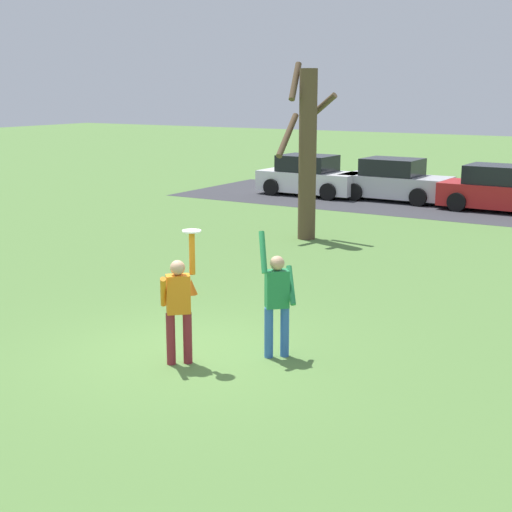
{
  "coord_description": "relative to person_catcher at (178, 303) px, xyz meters",
  "views": [
    {
      "loc": [
        6.93,
        -9.24,
        4.19
      ],
      "look_at": [
        0.7,
        0.92,
        1.53
      ],
      "focal_mm": 52.75,
      "sensor_mm": 36.0,
      "label": 1
    }
  ],
  "objects": [
    {
      "name": "parked_car_silver",
      "position": [
        -3.6,
        18.23,
        -0.25
      ],
      "size": [
        4.13,
        2.1,
        1.59
      ],
      "rotation": [
        0.0,
        0.0,
        -0.02
      ],
      "color": "#BCBCC1",
      "rests_on": "ground_plane"
    },
    {
      "name": "frisbee_disc",
      "position": [
        0.16,
        0.15,
        1.11
      ],
      "size": [
        0.29,
        0.29,
        0.02
      ],
      "primitive_type": "cylinder",
      "color": "white",
      "rests_on": "person_catcher"
    },
    {
      "name": "bare_tree_tall",
      "position": [
        -3.0,
        9.87,
        1.49
      ],
      "size": [
        1.42,
        1.42,
        4.91
      ],
      "color": "brown",
      "rests_on": "ground_plane"
    },
    {
      "name": "ground_plane",
      "position": [
        -0.13,
        0.43,
        -0.98
      ],
      "size": [
        120.0,
        120.0,
        0.0
      ],
      "primitive_type": "plane",
      "color": "#567F3D"
    },
    {
      "name": "field_cone_orange",
      "position": [
        -2.23,
        3.35,
        -0.82
      ],
      "size": [
        0.26,
        0.26,
        0.32
      ],
      "primitive_type": "cone",
      "color": "orange",
      "rests_on": "ground_plane"
    },
    {
      "name": "person_catcher",
      "position": [
        0.0,
        0.0,
        0.0
      ],
      "size": [
        0.56,
        0.56,
        2.08
      ],
      "rotation": [
        0.0,
        0.0,
        0.75
      ],
      "color": "maroon",
      "rests_on": "ground_plane"
    },
    {
      "name": "person_defender",
      "position": [
        1.14,
        1.05,
        -0.0
      ],
      "size": [
        0.65,
        0.65,
        2.05
      ],
      "rotation": [
        0.0,
        0.0,
        3.89
      ],
      "color": "#3366B7",
      "rests_on": "ground_plane"
    },
    {
      "name": "parked_car_red",
      "position": [
        0.48,
        17.74,
        -0.25
      ],
      "size": [
        4.13,
        2.1,
        1.59
      ],
      "rotation": [
        0.0,
        0.0,
        -0.02
      ],
      "color": "red",
      "rests_on": "ground_plane"
    },
    {
      "name": "parking_strip",
      "position": [
        -1.45,
        17.93,
        -0.98
      ],
      "size": [
        20.82,
        6.4,
        0.01
      ],
      "primitive_type": "cube",
      "color": "#38383D",
      "rests_on": "ground_plane"
    },
    {
      "name": "parked_car_white",
      "position": [
        -7.03,
        17.84,
        -0.25
      ],
      "size": [
        4.13,
        2.1,
        1.59
      ],
      "rotation": [
        0.0,
        0.0,
        -0.02
      ],
      "color": "white",
      "rests_on": "ground_plane"
    }
  ]
}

